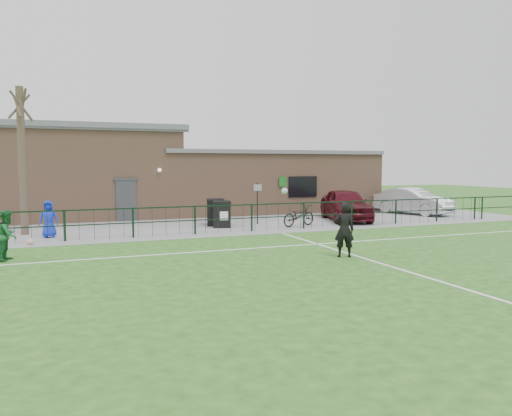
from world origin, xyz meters
name	(u,v)px	position (x,y,z in m)	size (l,w,h in m)	color
ground	(324,270)	(0.00, 0.00, 0.00)	(90.00, 90.00, 0.00)	#255719
paving_strip	(196,219)	(0.00, 13.50, 0.01)	(34.00, 13.00, 0.02)	gray
pitch_line_touch	(231,233)	(0.00, 7.80, 0.00)	(28.00, 0.10, 0.01)	white
pitch_line_mid	(267,247)	(0.00, 4.00, 0.00)	(28.00, 0.10, 0.01)	white
pitch_line_perp	(384,264)	(2.00, 0.00, 0.00)	(0.10, 16.00, 0.01)	white
perimeter_fence	(230,219)	(0.00, 8.00, 0.60)	(28.00, 0.10, 1.20)	black
bare_tree	(22,162)	(-8.00, 10.50, 3.00)	(0.30, 0.30, 6.00)	#47372B
wheelie_bin_left	(215,213)	(0.18, 10.60, 0.60)	(0.77, 0.88, 1.17)	black
wheelie_bin_right	(221,215)	(0.21, 9.85, 0.58)	(0.74, 0.84, 1.12)	black
sign_post	(257,203)	(2.21, 10.36, 1.02)	(0.06, 0.06, 2.00)	black
car_maroon	(346,205)	(7.02, 10.17, 0.83)	(1.92, 4.77, 1.63)	#4B0D18
car_silver	(413,201)	(12.36, 11.49, 0.77)	(1.59, 4.57, 1.50)	#B7B9BF
bicycle_e	(299,216)	(3.66, 8.83, 0.51)	(0.65, 1.88, 0.99)	black
spectator_child	(49,219)	(-7.07, 9.25, 0.75)	(0.71, 0.46, 1.46)	#142EC3
goalkeeper_kick	(343,229)	(1.52, 1.51, 0.89)	(1.13, 3.41, 2.05)	black
outfield_player	(8,235)	(-8.15, 4.76, 0.76)	(0.74, 0.58, 1.52)	#1A5C2B
ball_ground	(30,242)	(-7.68, 7.63, 0.12)	(0.24, 0.24, 0.24)	silver
clubhouse	(167,176)	(-0.88, 16.50, 2.22)	(24.25, 5.40, 4.96)	#9C7257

